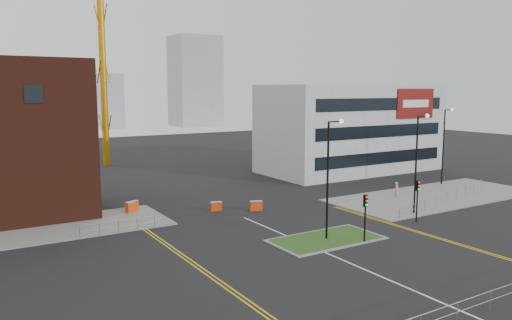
# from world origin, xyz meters

# --- Properties ---
(ground) EXTENTS (200.00, 200.00, 0.00)m
(ground) POSITION_xyz_m (0.00, 0.00, 0.00)
(ground) COLOR black
(ground) RESTS_ON ground
(pavement_right) EXTENTS (24.00, 10.00, 0.12)m
(pavement_right) POSITION_xyz_m (22.00, 14.00, 0.06)
(pavement_right) COLOR slate
(pavement_right) RESTS_ON ground
(island_kerb) EXTENTS (8.60, 4.60, 0.08)m
(island_kerb) POSITION_xyz_m (2.00, 8.00, 0.04)
(island_kerb) COLOR slate
(island_kerb) RESTS_ON ground
(grass_island) EXTENTS (8.00, 4.00, 0.12)m
(grass_island) POSITION_xyz_m (2.00, 8.00, 0.06)
(grass_island) COLOR #2B511B
(grass_island) RESTS_ON ground
(office_block) EXTENTS (25.00, 12.20, 12.00)m
(office_block) POSITION_xyz_m (26.01, 31.97, 6.00)
(office_block) COLOR #A6A8AB
(office_block) RESTS_ON ground
(streetlamp_island) EXTENTS (1.46, 0.36, 9.18)m
(streetlamp_island) POSITION_xyz_m (2.22, 8.00, 5.41)
(streetlamp_island) COLOR black
(streetlamp_island) RESTS_ON ground
(streetlamp_right_near) EXTENTS (1.46, 0.36, 9.18)m
(streetlamp_right_near) POSITION_xyz_m (14.22, 10.00, 5.41)
(streetlamp_right_near) COLOR black
(streetlamp_right_near) RESTS_ON ground
(streetlamp_right_far) EXTENTS (1.46, 0.36, 9.18)m
(streetlamp_right_far) POSITION_xyz_m (28.22, 18.00, 5.41)
(streetlamp_right_far) COLOR black
(streetlamp_right_far) RESTS_ON ground
(traffic_light_island) EXTENTS (0.28, 0.33, 3.65)m
(traffic_light_island) POSITION_xyz_m (4.00, 5.98, 2.57)
(traffic_light_island) COLOR black
(traffic_light_island) RESTS_ON ground
(traffic_light_right) EXTENTS (0.28, 0.33, 3.65)m
(traffic_light_right) POSITION_xyz_m (12.00, 7.98, 2.57)
(traffic_light_right) COLOR black
(traffic_light_right) RESTS_ON ground
(railing_front) EXTENTS (24.05, 0.05, 1.10)m
(railing_front) POSITION_xyz_m (0.00, -6.00, 0.78)
(railing_front) COLOR gray
(railing_front) RESTS_ON ground
(railing_left) EXTENTS (6.05, 0.05, 1.10)m
(railing_left) POSITION_xyz_m (-11.00, 18.00, 0.74)
(railing_left) COLOR gray
(railing_left) RESTS_ON ground
(railing_right) EXTENTS (19.05, 5.05, 1.10)m
(railing_right) POSITION_xyz_m (20.50, 11.50, 0.78)
(railing_right) COLOR gray
(railing_right) RESTS_ON ground
(centre_line) EXTENTS (0.15, 30.00, 0.01)m
(centre_line) POSITION_xyz_m (0.00, 2.00, 0.01)
(centre_line) COLOR silver
(centre_line) RESTS_ON ground
(yellow_left_a) EXTENTS (0.12, 24.00, 0.01)m
(yellow_left_a) POSITION_xyz_m (-9.00, 10.00, 0.01)
(yellow_left_a) COLOR gold
(yellow_left_a) RESTS_ON ground
(yellow_left_b) EXTENTS (0.12, 24.00, 0.01)m
(yellow_left_b) POSITION_xyz_m (-8.70, 10.00, 0.01)
(yellow_left_b) COLOR gold
(yellow_left_b) RESTS_ON ground
(yellow_right_a) EXTENTS (0.12, 20.00, 0.01)m
(yellow_right_a) POSITION_xyz_m (9.50, 6.00, 0.01)
(yellow_right_a) COLOR gold
(yellow_right_a) RESTS_ON ground
(yellow_right_b) EXTENTS (0.12, 20.00, 0.01)m
(yellow_right_b) POSITION_xyz_m (9.80, 6.00, 0.01)
(yellow_right_b) COLOR gold
(yellow_right_b) RESTS_ON ground
(skyline_b) EXTENTS (24.00, 12.00, 16.00)m
(skyline_b) POSITION_xyz_m (10.00, 130.00, 8.00)
(skyline_b) COLOR gray
(skyline_b) RESTS_ON ground
(skyline_c) EXTENTS (14.00, 12.00, 28.00)m
(skyline_c) POSITION_xyz_m (45.00, 125.00, 14.00)
(skyline_c) COLOR gray
(skyline_c) RESTS_ON ground
(skyline_d) EXTENTS (30.00, 12.00, 12.00)m
(skyline_d) POSITION_xyz_m (-8.00, 140.00, 6.00)
(skyline_d) COLOR gray
(skyline_d) RESTS_ON ground
(pedestrian) EXTENTS (0.77, 0.68, 1.77)m
(pedestrian) POSITION_xyz_m (17.71, 15.52, 0.88)
(pedestrian) COLOR pink
(pedestrian) RESTS_ON ground
(barrier_left) EXTENTS (1.36, 0.94, 1.09)m
(barrier_left) POSITION_xyz_m (-8.00, 24.00, 0.59)
(barrier_left) COLOR #EA3E0D
(barrier_left) RESTS_ON ground
(barrier_mid) EXTENTS (1.19, 0.69, 0.95)m
(barrier_mid) POSITION_xyz_m (2.25, 18.65, 0.52)
(barrier_mid) COLOR red
(barrier_mid) RESTS_ON ground
(barrier_right) EXTENTS (1.11, 0.58, 0.89)m
(barrier_right) POSITION_xyz_m (-1.00, 20.56, 0.48)
(barrier_right) COLOR red
(barrier_right) RESTS_ON ground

